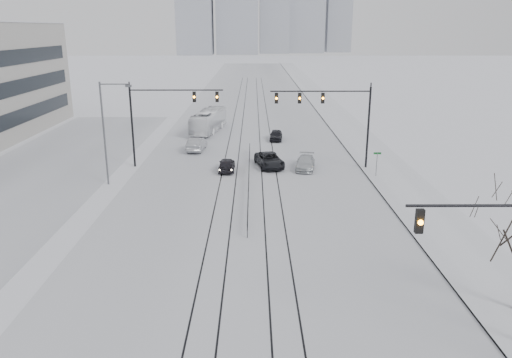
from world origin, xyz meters
name	(u,v)px	position (x,y,z in m)	size (l,w,h in m)	color
road	(251,123)	(0.00, 60.00, 0.01)	(22.00, 260.00, 0.02)	silver
sidewalk_east	(342,122)	(13.50, 60.00, 0.08)	(5.00, 260.00, 0.16)	white
curb	(326,122)	(11.05, 60.00, 0.06)	(0.10, 260.00, 0.12)	gray
parking_strip	(47,169)	(-20.00, 35.00, 0.01)	(14.00, 60.00, 0.03)	silver
tram_rails	(250,156)	(0.00, 40.00, 0.02)	(5.30, 180.00, 0.01)	black
traffic_mast_near	(510,253)	(10.79, 6.00, 4.56)	(6.10, 0.37, 7.00)	black
traffic_mast_ne	(334,111)	(8.15, 34.99, 5.76)	(9.60, 0.37, 8.00)	black
traffic_mast_nw	(162,111)	(-8.52, 36.00, 5.57)	(9.10, 0.37, 8.00)	black
street_light_west	(107,126)	(-12.20, 30.00, 5.21)	(2.73, 0.25, 9.00)	#595B60
median_fence	(249,178)	(0.00, 30.00, 0.53)	(0.06, 24.00, 1.00)	black
street_sign	(377,161)	(11.80, 32.00, 1.61)	(0.70, 0.06, 2.40)	#595B60
sedan_sb_inner	(227,165)	(-2.18, 34.20, 0.64)	(1.52, 3.78, 1.29)	black
sedan_sb_outer	(197,144)	(-6.00, 42.70, 0.75)	(1.60, 4.57, 1.51)	#9D9FA4
sedan_nb_front	(269,160)	(2.00, 35.70, 0.69)	(2.29, 4.97, 1.38)	black
sedan_nb_right	(305,163)	(5.52, 34.86, 0.63)	(1.75, 4.31, 1.25)	silver
sedan_nb_far	(276,135)	(3.21, 48.12, 0.63)	(1.49, 3.69, 1.26)	black
box_truck	(209,121)	(-5.57, 53.35, 1.45)	(2.44, 10.42, 2.90)	white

